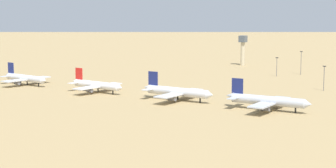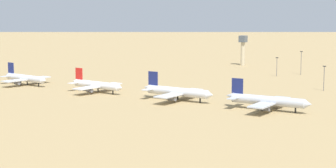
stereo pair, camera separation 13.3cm
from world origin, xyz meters
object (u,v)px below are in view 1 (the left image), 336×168
(control_tower, at_px, (243,47))
(light_pole_mid, at_px, (301,61))
(parked_jet_navy_4, at_px, (267,101))
(light_pole_west, at_px, (324,76))
(light_pole_east, at_px, (277,65))
(parked_jet_navy_1, at_px, (25,78))
(parked_jet_red_2, at_px, (96,85))
(parked_jet_navy_3, at_px, (177,92))

(control_tower, bearing_deg, light_pole_mid, -28.64)
(control_tower, xyz_separation_m, light_pole_mid, (59.46, -32.47, -4.80))
(parked_jet_navy_4, bearing_deg, control_tower, 117.44)
(light_pole_mid, bearing_deg, light_pole_west, -59.69)
(light_pole_mid, xyz_separation_m, light_pole_east, (-9.84, -17.60, -1.70))
(parked_jet_navy_1, height_order, light_pole_mid, light_pole_mid)
(parked_jet_red_2, bearing_deg, control_tower, 93.54)
(parked_jet_navy_1, height_order, parked_jet_red_2, parked_jet_navy_1)
(parked_jet_navy_1, relative_size, parked_jet_navy_3, 0.92)
(parked_jet_navy_3, xyz_separation_m, control_tower, (-47.99, 168.52, 9.52))
(light_pole_east, bearing_deg, parked_jet_navy_1, -131.37)
(parked_jet_navy_1, xyz_separation_m, parked_jet_navy_4, (152.28, 1.63, 0.36))
(parked_jet_navy_3, bearing_deg, parked_jet_navy_4, 0.11)
(parked_jet_navy_3, relative_size, light_pole_west, 2.94)
(parked_jet_navy_3, distance_m, light_pole_east, 118.50)
(parked_jet_red_2, relative_size, control_tower, 1.62)
(parked_jet_navy_4, bearing_deg, parked_jet_red_2, 178.40)
(light_pole_mid, distance_m, light_pole_east, 20.24)
(parked_jet_navy_4, height_order, control_tower, control_tower)
(parked_jet_navy_3, bearing_deg, light_pole_mid, 85.78)
(parked_jet_navy_1, relative_size, light_pole_mid, 2.37)
(parked_jet_navy_1, bearing_deg, light_pole_east, 53.72)
(parked_jet_navy_4, height_order, light_pole_east, parked_jet_navy_4)
(parked_jet_navy_3, height_order, control_tower, control_tower)
(parked_jet_navy_4, xyz_separation_m, control_tower, (-95.78, 168.93, 9.52))
(light_pole_mid, bearing_deg, parked_jet_navy_1, -130.02)
(light_pole_west, bearing_deg, light_pole_mid, 120.31)
(parked_jet_navy_3, height_order, parked_jet_navy_4, parked_jet_navy_4)
(parked_jet_navy_3, height_order, light_pole_east, parked_jet_navy_3)
(light_pole_east, bearing_deg, parked_jet_red_2, -113.57)
(parked_jet_red_2, height_order, light_pole_mid, light_pole_mid)
(control_tower, distance_m, light_pole_east, 70.79)
(light_pole_west, height_order, light_pole_mid, light_pole_mid)
(light_pole_west, bearing_deg, control_tower, 135.06)
(parked_jet_navy_3, xyz_separation_m, light_pole_east, (1.62, 118.45, 3.02))
(parked_jet_navy_1, relative_size, control_tower, 1.62)
(parked_jet_navy_1, bearing_deg, parked_jet_red_2, 5.89)
(parked_jet_navy_4, distance_m, light_pole_mid, 141.29)
(parked_jet_navy_3, relative_size, parked_jet_navy_4, 1.00)
(light_pole_west, height_order, light_pole_east, light_pole_west)
(parked_jet_navy_3, relative_size, light_pole_mid, 2.56)
(parked_jet_red_2, bearing_deg, light_pole_east, 70.85)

